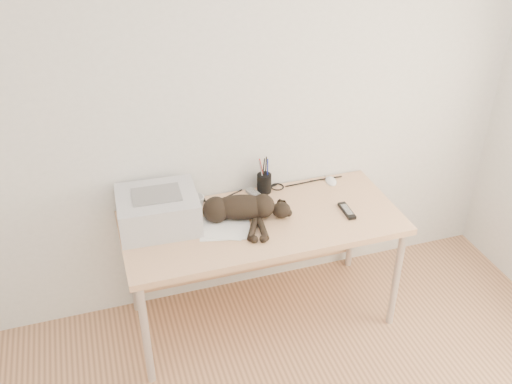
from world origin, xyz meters
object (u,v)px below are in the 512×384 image
object	(u,v)px
printer	(158,210)
mouse	(331,179)
cat	(238,209)
desk	(258,230)
pen_cup	(264,183)
mug	(196,204)

from	to	relation	value
printer	mouse	distance (m)	1.13
cat	desk	bearing A→B (deg)	29.07
printer	mouse	world-z (taller)	printer
desk	pen_cup	distance (m)	0.30
printer	cat	world-z (taller)	printer
cat	pen_cup	distance (m)	0.34
desk	mouse	size ratio (longest dim) A/B	13.76
desk	cat	bearing A→B (deg)	-165.36
mug	mouse	world-z (taller)	mug
printer	mug	bearing A→B (deg)	18.97
printer	mouse	size ratio (longest dim) A/B	3.92
printer	pen_cup	distance (m)	0.70
pen_cup	mouse	world-z (taller)	pen_cup
desk	mug	size ratio (longest dim) A/B	15.17
cat	mug	world-z (taller)	cat
mouse	desk	bearing A→B (deg)	-150.58
mouse	cat	bearing A→B (deg)	-151.35
cat	mug	distance (m)	0.26
pen_cup	cat	bearing A→B (deg)	-134.97
mug	mouse	size ratio (longest dim) A/B	0.91
mug	printer	bearing A→B (deg)	-161.03
printer	mouse	xyz separation A→B (m)	(1.12, 0.14, -0.08)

